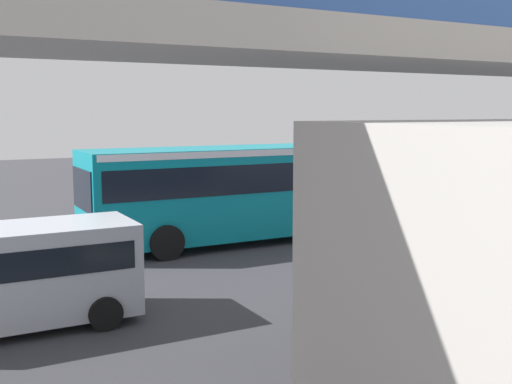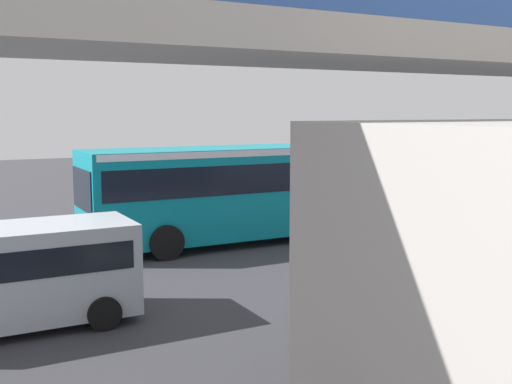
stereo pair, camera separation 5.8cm
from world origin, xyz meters
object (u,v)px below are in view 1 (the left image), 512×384
(city_bus, at_px, (257,184))
(traffic_sign, at_px, (358,168))
(pedestrian, at_px, (374,217))
(parked_van, at_px, (12,271))

(city_bus, relative_size, traffic_sign, 4.12)
(pedestrian, bearing_deg, city_bus, -36.69)
(city_bus, relative_size, parked_van, 2.40)
(city_bus, distance_m, parked_van, 9.88)
(parked_van, bearing_deg, traffic_sign, -150.36)
(city_bus, xyz_separation_m, pedestrian, (-3.11, 2.32, -1.00))
(traffic_sign, bearing_deg, city_bus, 26.31)
(pedestrian, distance_m, traffic_sign, 6.80)
(pedestrian, height_order, traffic_sign, traffic_sign)
(pedestrian, bearing_deg, parked_van, 14.35)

